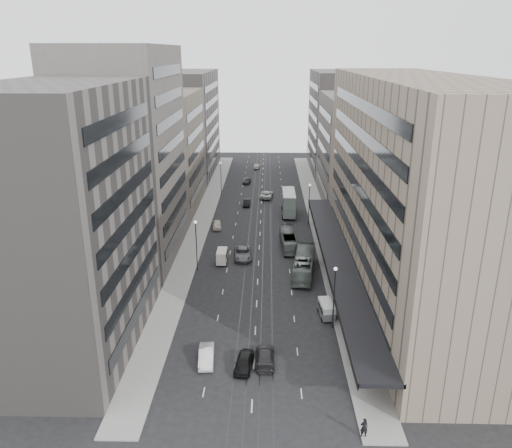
# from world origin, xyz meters

# --- Properties ---
(ground) EXTENTS (220.00, 220.00, 0.00)m
(ground) POSITION_xyz_m (0.00, 0.00, 0.00)
(ground) COLOR black
(ground) RESTS_ON ground
(sidewalk_right) EXTENTS (4.00, 125.00, 0.15)m
(sidewalk_right) POSITION_xyz_m (12.00, 37.50, 0.07)
(sidewalk_right) COLOR gray
(sidewalk_right) RESTS_ON ground
(sidewalk_left) EXTENTS (4.00, 125.00, 0.15)m
(sidewalk_left) POSITION_xyz_m (-12.00, 37.50, 0.07)
(sidewalk_left) COLOR gray
(sidewalk_left) RESTS_ON ground
(department_store) EXTENTS (19.20, 60.00, 30.00)m
(department_store) POSITION_xyz_m (21.45, 8.00, 14.95)
(department_store) COLOR #81705E
(department_store) RESTS_ON ground
(building_right_mid) EXTENTS (15.00, 28.00, 24.00)m
(building_right_mid) POSITION_xyz_m (21.50, 52.00, 12.00)
(building_right_mid) COLOR #534C48
(building_right_mid) RESTS_ON ground
(building_right_far) EXTENTS (15.00, 32.00, 28.00)m
(building_right_far) POSITION_xyz_m (21.50, 82.00, 14.00)
(building_right_far) COLOR #5C5753
(building_right_far) RESTS_ON ground
(building_left_a) EXTENTS (15.00, 28.00, 30.00)m
(building_left_a) POSITION_xyz_m (-21.50, -8.00, 15.00)
(building_left_a) COLOR #5C5753
(building_left_a) RESTS_ON ground
(building_left_b) EXTENTS (15.00, 26.00, 34.00)m
(building_left_b) POSITION_xyz_m (-21.50, 19.00, 17.00)
(building_left_b) COLOR #534C48
(building_left_b) RESTS_ON ground
(building_left_c) EXTENTS (15.00, 28.00, 25.00)m
(building_left_c) POSITION_xyz_m (-21.50, 46.00, 12.50)
(building_left_c) COLOR #6F6657
(building_left_c) RESTS_ON ground
(building_left_d) EXTENTS (15.00, 38.00, 28.00)m
(building_left_d) POSITION_xyz_m (-21.50, 79.00, 14.00)
(building_left_d) COLOR #5C5753
(building_left_d) RESTS_ON ground
(lamp_right_near) EXTENTS (0.44, 0.44, 8.32)m
(lamp_right_near) POSITION_xyz_m (9.70, -5.00, 5.20)
(lamp_right_near) COLOR #262628
(lamp_right_near) RESTS_ON ground
(lamp_right_far) EXTENTS (0.44, 0.44, 8.32)m
(lamp_right_far) POSITION_xyz_m (9.70, 35.00, 5.20)
(lamp_right_far) COLOR #262628
(lamp_right_far) RESTS_ON ground
(lamp_left_near) EXTENTS (0.44, 0.44, 8.32)m
(lamp_left_near) POSITION_xyz_m (-9.70, 12.00, 5.20)
(lamp_left_near) COLOR #262628
(lamp_left_near) RESTS_ON ground
(lamp_left_far) EXTENTS (0.44, 0.44, 8.32)m
(lamp_left_far) POSITION_xyz_m (-9.70, 55.00, 5.20)
(lamp_left_far) COLOR #262628
(lamp_left_far) RESTS_ON ground
(bus_near) EXTENTS (4.39, 12.30, 3.35)m
(bus_near) POSITION_xyz_m (7.16, 11.00, 1.68)
(bus_near) COLOR slate
(bus_near) RESTS_ON ground
(bus_far) EXTENTS (2.93, 10.36, 2.85)m
(bus_far) POSITION_xyz_m (5.10, 22.18, 1.43)
(bus_far) COLOR slate
(bus_far) RESTS_ON ground
(double_decker) EXTENTS (2.86, 9.20, 5.03)m
(double_decker) POSITION_xyz_m (5.91, 40.98, 2.71)
(double_decker) COLOR slate
(double_decker) RESTS_ON ground
(vw_microbus) EXTENTS (2.07, 3.96, 2.06)m
(vw_microbus) POSITION_xyz_m (9.20, -2.25, 1.14)
(vw_microbus) COLOR #4F5456
(vw_microbus) RESTS_ON ground
(panel_van) EXTENTS (1.79, 3.58, 2.25)m
(panel_van) POSITION_xyz_m (-6.01, 14.93, 1.24)
(panel_van) COLOR beige
(panel_van) RESTS_ON ground
(sedan_0) EXTENTS (2.36, 4.70, 1.53)m
(sedan_0) POSITION_xyz_m (-1.06, -13.86, 0.77)
(sedan_0) COLOR black
(sedan_0) RESTS_ON ground
(sedan_1) EXTENTS (2.00, 4.80, 1.54)m
(sedan_1) POSITION_xyz_m (-5.34, -12.72, 0.77)
(sedan_1) COLOR silver
(sedan_1) RESTS_ON ground
(sedan_2) EXTENTS (3.27, 6.29, 1.69)m
(sedan_2) POSITION_xyz_m (-2.71, 17.06, 0.85)
(sedan_2) COLOR #5E5F61
(sedan_2) RESTS_ON ground
(sedan_3) EXTENTS (2.21, 5.36, 1.55)m
(sedan_3) POSITION_xyz_m (1.23, -12.64, 0.78)
(sedan_3) COLOR black
(sedan_3) RESTS_ON ground
(sedan_4) EXTENTS (2.16, 4.46, 1.47)m
(sedan_4) POSITION_xyz_m (-8.50, 31.85, 0.73)
(sedan_4) COLOR beige
(sedan_4) RESTS_ON ground
(sedan_5) EXTENTS (1.51, 4.28, 1.41)m
(sedan_5) POSITION_xyz_m (-3.27, 47.29, 0.70)
(sedan_5) COLOR black
(sedan_5) RESTS_ON ground
(sedan_6) EXTENTS (3.42, 6.31, 1.68)m
(sedan_6) POSITION_xyz_m (1.16, 53.68, 0.84)
(sedan_6) COLOR #B7B8B3
(sedan_6) RESTS_ON ground
(sedan_7) EXTENTS (2.28, 4.74, 1.33)m
(sedan_7) POSITION_xyz_m (6.95, 59.78, 0.67)
(sedan_7) COLOR #4D4D4F
(sedan_7) RESTS_ON ground
(sedan_8) EXTENTS (2.32, 4.65, 1.52)m
(sedan_8) POSITION_xyz_m (-4.04, 67.36, 0.76)
(sedan_8) COLOR #272729
(sedan_8) RESTS_ON ground
(sedan_9) EXTENTS (1.91, 4.29, 1.37)m
(sedan_9) POSITION_xyz_m (-1.78, 85.10, 0.68)
(sedan_9) COLOR #AC9F8E
(sedan_9) RESTS_ON ground
(pedestrian) EXTENTS (0.75, 0.53, 1.95)m
(pedestrian) POSITION_xyz_m (10.20, -24.00, 1.12)
(pedestrian) COLOR black
(pedestrian) RESTS_ON sidewalk_right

